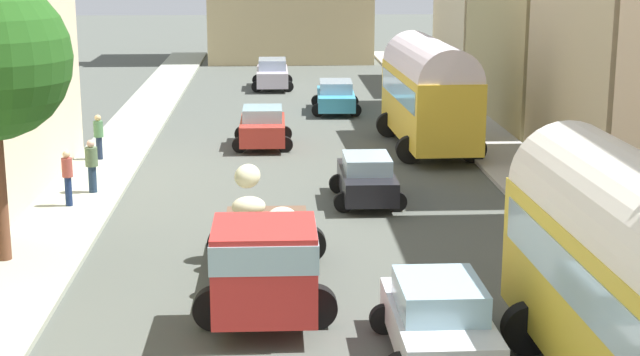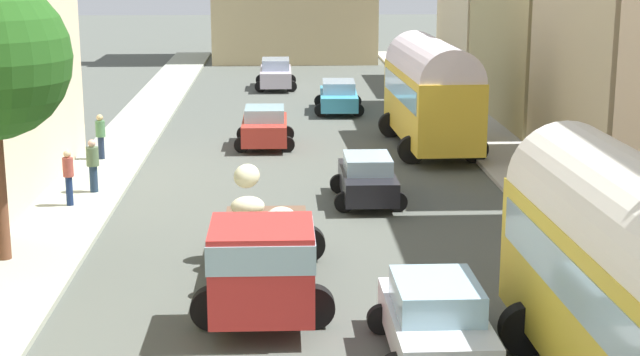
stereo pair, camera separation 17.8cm
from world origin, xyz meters
name	(u,v)px [view 1 (the left image)]	position (x,y,z in m)	size (l,w,h in m)	color
ground_plane	(307,152)	(0.00, 27.00, 0.00)	(154.00, 154.00, 0.00)	#4C514A
sidewalk_left	(115,152)	(-7.25, 27.00, 0.07)	(2.50, 70.00, 0.14)	#999F8E
sidewalk_right	(495,148)	(7.25, 27.00, 0.07)	(2.50, 70.00, 0.14)	#A7A59F
building_right_3	(553,4)	(11.22, 33.86, 5.13)	(5.98, 11.57, 10.20)	tan
building_right_4	(500,16)	(11.49, 45.02, 3.87)	(5.98, 9.68, 7.73)	beige
parked_bus_1	(429,89)	(4.71, 27.42, 2.34)	(3.47, 8.23, 4.23)	gold
cargo_truck_0	(265,252)	(-1.48, 10.82, 1.20)	(2.96, 7.28, 2.44)	red
car_0	(263,127)	(-1.67, 28.14, 0.78)	(2.33, 3.61, 1.55)	#B43228
car_1	(272,74)	(-1.26, 44.15, 0.82)	(2.28, 4.36, 1.63)	silver
car_2	(439,319)	(1.82, 7.91, 0.76)	(2.39, 3.86, 1.52)	silver
car_3	(367,178)	(1.57, 19.49, 0.74)	(2.17, 3.69, 1.45)	black
car_4	(336,96)	(1.71, 36.24, 0.74)	(2.40, 4.42, 1.47)	#3A97BD
pedestrian_0	(68,176)	(-7.34, 18.97, 1.05)	(0.45, 0.45, 1.81)	#17274C
pedestrian_2	(99,135)	(-7.54, 25.47, 1.02)	(0.48, 0.48, 1.77)	#1C273D
pedestrian_3	(92,165)	(-6.92, 20.58, 1.02)	(0.49, 0.49, 1.81)	#1E2F46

